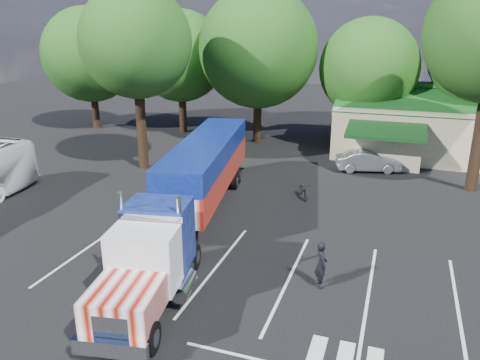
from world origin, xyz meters
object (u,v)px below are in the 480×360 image
(silver_sedan, at_px, (368,161))
(semi_truck, at_px, (195,182))
(woman, at_px, (321,264))
(bicycle, at_px, (304,190))

(silver_sedan, bearing_deg, semi_truck, 133.32)
(semi_truck, distance_m, woman, 8.22)
(semi_truck, bearing_deg, bicycle, 42.90)
(bicycle, bearing_deg, semi_truck, -153.20)
(semi_truck, xyz_separation_m, silver_sedan, (7.63, 12.65, -1.61))
(semi_truck, xyz_separation_m, woman, (7.13, -3.85, -1.38))
(bicycle, bearing_deg, silver_sedan, 38.46)
(bicycle, relative_size, silver_sedan, 0.40)
(woman, relative_size, bicycle, 1.08)
(semi_truck, distance_m, bicycle, 7.60)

